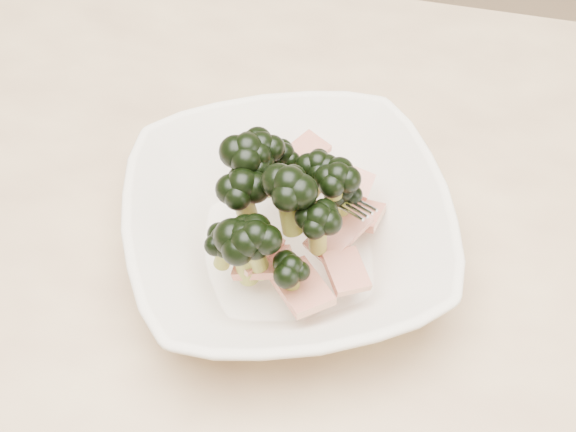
{
  "coord_description": "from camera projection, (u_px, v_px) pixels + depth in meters",
  "views": [
    {
      "loc": [
        0.15,
        -0.34,
        1.29
      ],
      "look_at": [
        0.07,
        0.04,
        0.8
      ],
      "focal_mm": 50.0,
      "sensor_mm": 36.0,
      "label": 1
    }
  ],
  "objects": [
    {
      "name": "dining_table",
      "position": [
        209.0,
        336.0,
        0.73
      ],
      "size": [
        1.2,
        0.8,
        0.75
      ],
      "color": "tan",
      "rests_on": "ground"
    },
    {
      "name": "broccoli_dish",
      "position": [
        287.0,
        226.0,
        0.64
      ],
      "size": [
        0.34,
        0.34,
        0.12
      ],
      "color": "beige",
      "rests_on": "dining_table"
    }
  ]
}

